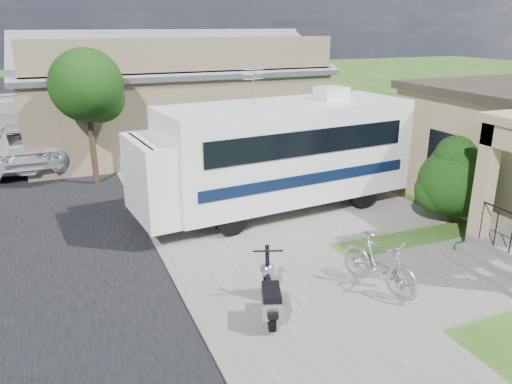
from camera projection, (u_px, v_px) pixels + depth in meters
name	position (u px, v px, depth m)	size (l,w,h in m)	color
ground	(321.00, 280.00, 10.83)	(120.00, 120.00, 0.00)	#214011
sidewalk_slab	(170.00, 167.00, 19.21)	(4.00, 80.00, 0.06)	#5A5751
driveway_slab	(291.00, 204.00, 15.31)	(7.00, 6.00, 0.05)	#5A5751
walk_slab	(462.00, 274.00, 11.04)	(4.00, 3.00, 0.05)	#5A5751
warehouse	(169.00, 101.00, 22.42)	(12.50, 8.40, 5.04)	brown
street_tree_a	(90.00, 89.00, 16.37)	(2.44, 2.40, 4.58)	#2F2114
street_tree_b	(72.00, 63.00, 25.07)	(2.44, 2.40, 4.73)	#2F2114
street_tree_c	(64.00, 58.00, 33.04)	(2.44, 2.40, 4.42)	#2F2114
motorhome	(276.00, 152.00, 14.32)	(8.28, 3.31, 4.14)	white
shrub	(452.00, 179.00, 13.61)	(2.02, 1.93, 2.48)	#2F2114
scooter	(270.00, 295.00, 9.28)	(0.86, 1.64, 1.11)	black
bicycle	(378.00, 265.00, 10.23)	(0.54, 1.93, 1.16)	#A2A2AA
pickup_truck	(29.00, 143.00, 19.55)	(2.77, 6.00, 1.67)	silver
van	(13.00, 116.00, 25.15)	(2.39, 5.87, 1.70)	silver
garden_hose	(463.00, 250.00, 12.05)	(0.43, 0.43, 0.19)	#125B19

